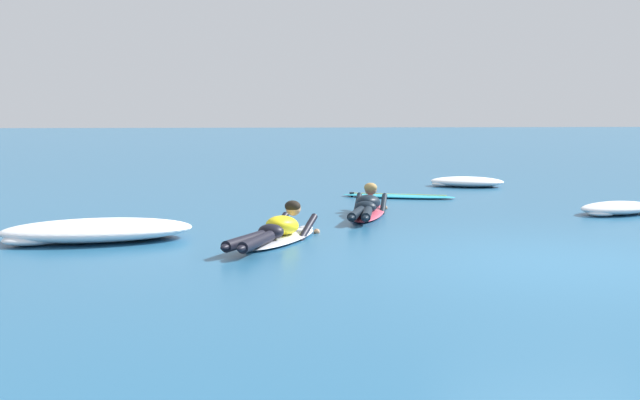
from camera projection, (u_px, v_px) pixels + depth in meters
name	position (u px, v px, depth m)	size (l,w,h in m)	color
ground_plane	(398.00, 182.00, 18.71)	(120.00, 120.00, 0.00)	#235B84
surfer_near	(277.00, 232.00, 10.16)	(1.43, 2.39, 0.55)	silver
surfer_far	(367.00, 207.00, 12.73)	(1.06, 2.61, 0.55)	#E54C66
drifting_surfboard	(397.00, 196.00, 15.36)	(2.27, 1.23, 0.16)	#2DB2D1
whitewater_front	(617.00, 208.00, 12.95)	(1.62, 1.24, 0.21)	white
whitewater_mid_left	(467.00, 182.00, 17.61)	(1.83, 1.38, 0.22)	white
whitewater_mid_right	(98.00, 231.00, 10.29)	(2.62, 1.54, 0.28)	white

